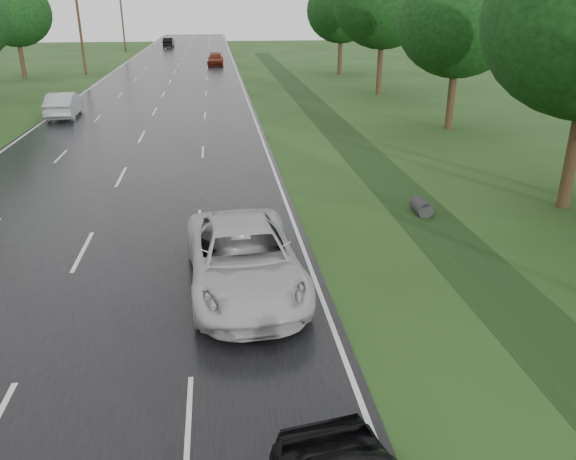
# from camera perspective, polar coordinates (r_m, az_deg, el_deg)

# --- Properties ---
(road) EXTENTS (14.00, 180.00, 0.04)m
(road) POSITION_cam_1_polar(r_m,az_deg,el_deg) (54.02, -12.11, 14.09)
(road) COLOR black
(road) RESTS_ON ground
(edge_stripe_east) EXTENTS (0.12, 180.00, 0.01)m
(edge_stripe_east) POSITION_cam_1_polar(r_m,az_deg,el_deg) (53.91, -4.73, 14.50)
(edge_stripe_east) COLOR silver
(edge_stripe_east) RESTS_ON road
(edge_stripe_west) EXTENTS (0.12, 180.00, 0.01)m
(edge_stripe_west) POSITION_cam_1_polar(r_m,az_deg,el_deg) (54.96, -19.33, 13.53)
(edge_stripe_west) COLOR silver
(edge_stripe_west) RESTS_ON road
(center_line) EXTENTS (0.12, 180.00, 0.01)m
(center_line) POSITION_cam_1_polar(r_m,az_deg,el_deg) (54.02, -12.12, 14.12)
(center_line) COLOR silver
(center_line) RESTS_ON road
(drainage_ditch) EXTENTS (2.20, 120.00, 0.56)m
(drainage_ditch) POSITION_cam_1_polar(r_m,az_deg,el_deg) (28.92, 7.50, 7.74)
(drainage_ditch) COLOR black
(drainage_ditch) RESTS_ON ground
(utility_pole_far) EXTENTS (1.60, 0.26, 10.00)m
(utility_pole_far) POSITION_cam_1_polar(r_m,az_deg,el_deg) (64.82, -20.44, 19.13)
(utility_pole_far) COLOR #3C2E18
(utility_pole_far) RESTS_ON ground
(utility_pole_distant) EXTENTS (1.60, 0.26, 10.00)m
(utility_pole_distant) POSITION_cam_1_polar(r_m,az_deg,el_deg) (94.37, -16.51, 20.12)
(utility_pole_distant) COLOR #3C2E18
(utility_pole_distant) RESTS_ON ground
(tree_east_c) EXTENTS (7.00, 7.00, 9.29)m
(tree_east_c) POSITION_cam_1_polar(r_m,az_deg,el_deg) (35.26, 17.01, 19.62)
(tree_east_c) COLOR #3C2E18
(tree_east_c) RESTS_ON ground
(tree_east_d) EXTENTS (8.00, 8.00, 10.76)m
(tree_east_d) POSITION_cam_1_polar(r_m,az_deg,el_deg) (48.31, 9.69, 21.87)
(tree_east_d) COLOR #3C2E18
(tree_east_d) RESTS_ON ground
(tree_east_f) EXTENTS (7.20, 7.20, 9.62)m
(tree_east_f) POSITION_cam_1_polar(r_m,az_deg,el_deg) (61.82, 5.46, 21.33)
(tree_east_f) COLOR #3C2E18
(tree_east_f) RESTS_ON ground
(tree_west_f) EXTENTS (7.00, 7.00, 9.29)m
(tree_west_f) POSITION_cam_1_polar(r_m,az_deg,el_deg) (64.28, -26.08, 19.16)
(tree_west_f) COLOR #3C2E18
(tree_west_f) RESTS_ON ground
(white_pickup) EXTENTS (3.24, 6.32, 1.71)m
(white_pickup) POSITION_cam_1_polar(r_m,az_deg,el_deg) (14.77, -4.52, -2.92)
(white_pickup) COLOR #BCBCBC
(white_pickup) RESTS_ON road
(silver_sedan) EXTENTS (1.92, 4.97, 1.61)m
(silver_sedan) POSITION_cam_1_polar(r_m,az_deg,el_deg) (40.86, -21.80, 11.75)
(silver_sedan) COLOR #9A9EA3
(silver_sedan) RESTS_ON road
(far_car_red) EXTENTS (2.03, 4.69, 1.35)m
(far_car_red) POSITION_cam_1_polar(r_m,az_deg,el_deg) (71.37, -7.39, 16.80)
(far_car_red) COLOR maroon
(far_car_red) RESTS_ON road
(far_car_dark) EXTENTS (1.69, 4.64, 1.52)m
(far_car_dark) POSITION_cam_1_polar(r_m,az_deg,el_deg) (102.83, -12.04, 18.15)
(far_car_dark) COLOR black
(far_car_dark) RESTS_ON road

